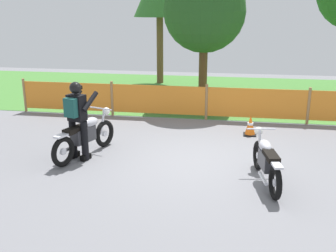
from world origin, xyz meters
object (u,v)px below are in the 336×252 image
object	(u,v)px
motorcycle_trailing	(85,135)
traffic_cone	(250,125)
rider_trailing	(77,116)
motorcycle_lead	(266,161)

from	to	relation	value
motorcycle_trailing	traffic_cone	size ratio (longest dim) A/B	3.71
rider_trailing	traffic_cone	world-z (taller)	rider_trailing
motorcycle_lead	rider_trailing	world-z (taller)	rider_trailing
traffic_cone	rider_trailing	bearing A→B (deg)	-147.89
rider_trailing	traffic_cone	bearing A→B (deg)	-39.15
motorcycle_lead	motorcycle_trailing	bearing A→B (deg)	68.44
motorcycle_lead	traffic_cone	distance (m)	2.92
traffic_cone	motorcycle_lead	bearing A→B (deg)	-86.09
motorcycle_trailing	rider_trailing	distance (m)	0.53
motorcycle_lead	motorcycle_trailing	size ratio (longest dim) A/B	0.97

